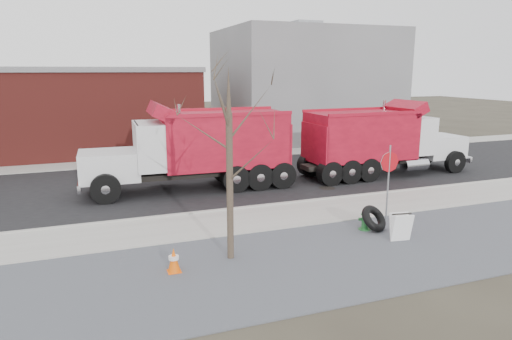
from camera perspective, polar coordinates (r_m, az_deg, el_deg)
name	(u,v)px	position (r m, az deg, el deg)	size (l,w,h in m)	color
ground	(296,218)	(16.16, 5.03, -5.96)	(120.00, 120.00, 0.00)	#383328
gravel_verge	(349,254)	(13.28, 11.56, -10.27)	(60.00, 5.00, 0.03)	slate
sidewalk	(293,215)	(16.36, 4.66, -5.60)	(60.00, 2.50, 0.06)	#9E9B93
curb	(279,204)	(17.49, 2.87, -4.30)	(60.00, 0.15, 0.11)	#9E9B93
road	(240,178)	(21.80, -2.02, -1.05)	(60.00, 9.40, 0.02)	black
far_sidewalk	(210,157)	(27.15, -5.79, 1.62)	(60.00, 2.00, 0.06)	#9E9B93
building_grey	(304,84)	(35.48, 5.98, 10.59)	(12.00, 10.00, 8.00)	gray
building_brick	(28,111)	(31.13, -26.61, 6.64)	(20.20, 8.20, 5.30)	maroon
bare_tree	(229,140)	(11.88, -3.37, 3.77)	(3.20, 3.20, 5.20)	#382D23
fire_hydrant	(365,220)	(15.18, 13.46, -6.14)	(0.42, 0.41, 0.74)	#296D32
truck_tire	(374,218)	(15.19, 14.51, -5.89)	(1.19, 1.12, 0.87)	black
stop_sign	(389,170)	(15.92, 16.28, 0.03)	(0.72, 0.06, 2.63)	gray
sandwich_board	(401,227)	(14.47, 17.66, -6.80)	(0.67, 0.48, 0.86)	white
traffic_cone_near	(174,260)	(12.02, -10.24, -11.06)	(0.34, 0.34, 0.66)	#FF5D08
dump_truck_red_a	(380,139)	(23.04, 15.29, 3.82)	(8.84, 2.61, 3.56)	black
dump_truck_red_b	(197,146)	(19.67, -7.34, 3.03)	(8.95, 2.80, 3.75)	black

